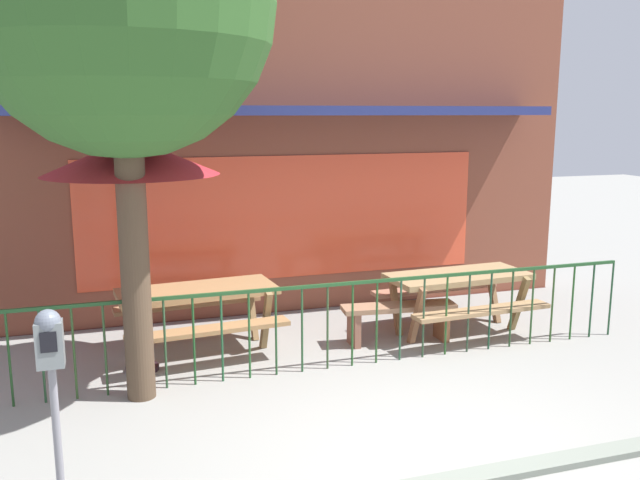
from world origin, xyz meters
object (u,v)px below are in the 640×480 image
object	(u,v)px
patio_bench	(399,315)
street_tree	(121,5)
picnic_table_left	(198,302)
parking_meter_near	(51,357)
picnic_table_right	(458,286)
patio_umbrella	(131,158)

from	to	relation	value
patio_bench	street_tree	bearing A→B (deg)	-167.39
picnic_table_left	parking_meter_near	xyz separation A→B (m)	(-1.35, -2.86, 0.52)
parking_meter_near	picnic_table_right	bearing A→B (deg)	29.34
picnic_table_right	street_tree	xyz separation A→B (m)	(-3.96, -0.82, 3.10)
picnic_table_right	picnic_table_left	bearing A→B (deg)	175.12
patio_bench	parking_meter_near	xyz separation A→B (m)	(-3.73, -2.46, 0.78)
street_tree	parking_meter_near	bearing A→B (deg)	-109.90
picnic_table_left	patio_umbrella	distance (m)	1.87
patio_bench	picnic_table_left	bearing A→B (deg)	170.40
picnic_table_left	street_tree	world-z (taller)	street_tree
picnic_table_right	patio_bench	bearing A→B (deg)	-171.85
parking_meter_near	street_tree	xyz separation A→B (m)	(0.64, 1.77, 2.58)
patio_bench	street_tree	xyz separation A→B (m)	(-3.09, -0.69, 3.36)
parking_meter_near	street_tree	distance (m)	3.19
picnic_table_left	street_tree	distance (m)	3.37
picnic_table_right	patio_umbrella	bearing A→B (deg)	-178.50
patio_umbrella	patio_bench	distance (m)	3.63
patio_bench	parking_meter_near	bearing A→B (deg)	-146.59
parking_meter_near	picnic_table_left	bearing A→B (deg)	64.68
parking_meter_near	street_tree	size ratio (longest dim) A/B	0.29
picnic_table_right	patio_bench	distance (m)	0.92
picnic_table_right	patio_bench	xyz separation A→B (m)	(-0.87, -0.12, -0.26)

